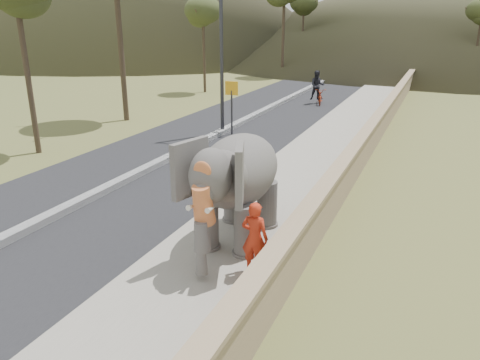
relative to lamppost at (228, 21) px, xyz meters
name	(u,v)px	position (x,y,z in m)	size (l,w,h in m)	color
ground	(161,323)	(4.69, -13.09, -4.87)	(160.00, 160.00, 0.00)	olive
road	(190,150)	(-0.31, -3.09, -4.86)	(7.00, 120.00, 0.03)	black
median	(189,148)	(-0.31, -3.09, -4.76)	(0.35, 120.00, 0.22)	black
walkway	(312,163)	(4.69, -3.09, -4.80)	(3.00, 120.00, 0.15)	#9E9687
parapet	(359,155)	(6.34, -3.09, -4.32)	(0.30, 120.00, 1.10)	tan
lamppost	(228,21)	(0.00, 0.00, 0.00)	(1.76, 0.36, 8.00)	#2E2D32
signboard	(232,99)	(0.19, -0.07, -3.23)	(0.60, 0.08, 2.40)	#2D2D33
hill_far	(462,2)	(9.69, 56.91, 2.13)	(80.00, 80.00, 14.00)	brown
elephant_and_man	(239,186)	(4.71, -9.71, -3.45)	(2.20, 3.62, 2.56)	#67625D
motorcyclist	(319,91)	(1.80, 9.23, -4.09)	(1.28, 1.97, 2.02)	maroon
trees	(409,35)	(6.25, 14.62, -0.92)	(47.56, 40.45, 9.57)	#473828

